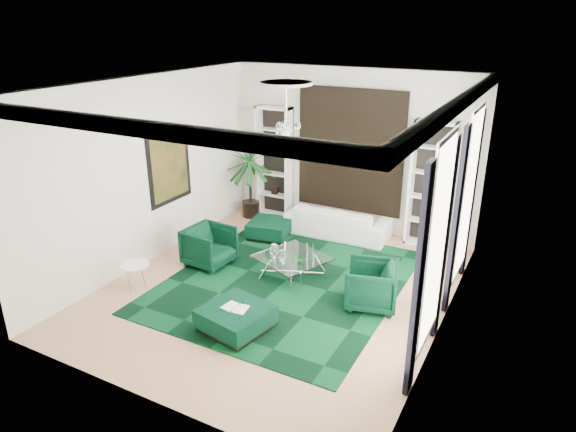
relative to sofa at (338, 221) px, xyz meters
The scene contains 30 objects.
floor 2.87m from the sofa, 90.00° to the right, with size 6.00×7.00×0.02m, color tan.
ceiling 4.48m from the sofa, 90.00° to the right, with size 6.00×7.00×0.02m, color white.
wall_back 1.69m from the sofa, 90.00° to the left, with size 6.00×0.02×3.80m, color silver.
wall_front 6.55m from the sofa, 90.00° to the right, with size 6.00×0.02×3.80m, color silver.
wall_left 4.43m from the sofa, 136.56° to the right, with size 0.02×7.00×3.80m, color silver.
wall_right 4.43m from the sofa, 43.44° to the right, with size 0.02×7.00×3.80m, color silver.
crown_molding 4.40m from the sofa, 90.00° to the right, with size 6.00×7.00×0.18m, color white, non-canonical shape.
ceiling_medallion 4.27m from the sofa, 90.00° to the right, with size 0.90×0.90×0.05m, color white.
tapestry 1.67m from the sofa, 90.00° to the left, with size 2.50×0.06×2.80m, color black.
shelving_left 2.26m from the sofa, 166.73° to the left, with size 0.90×0.38×2.80m, color white, non-canonical shape.
shelving_right 2.26m from the sofa, 13.27° to the left, with size 0.90×0.38×2.80m, color white, non-canonical shape.
painting 4.02m from the sofa, 142.85° to the right, with size 0.04×1.30×1.60m, color black.
window_near 5.04m from the sofa, 51.43° to the right, with size 0.03×1.10×2.90m, color white.
curtain_near_a 5.56m from the sofa, 56.88° to the right, with size 0.07×0.30×3.25m, color black.
curtain_near_b 4.39m from the sofa, 45.15° to the right, with size 0.07×0.30×3.25m, color black.
window_far 3.63m from the sofa, 24.30° to the right, with size 0.03×1.10×2.90m, color white.
curtain_far_a 3.87m from the sofa, 35.78° to the right, with size 0.07×0.30×3.25m, color black.
curtain_far_b 3.28m from the sofa, 10.92° to the right, with size 0.07×0.30×3.25m, color black.
rug 2.57m from the sofa, 90.00° to the right, with size 4.20×5.00×0.02m, color black.
sofa is the anchor object (origin of this frame).
armchair_left 3.18m from the sofa, 123.44° to the right, with size 0.87×0.89×0.81m, color black.
armchair_right 3.18m from the sofa, 56.56° to the right, with size 0.87×0.89×0.81m, color black.
coffee_table 2.30m from the sofa, 90.00° to the right, with size 1.20×1.20×0.41m, color white, non-canonical shape.
ottoman_side 1.60m from the sofa, 147.80° to the right, with size 0.90×0.90×0.40m, color black.
ottoman_front 4.40m from the sofa, 89.35° to the right, with size 1.00×1.00×0.40m, color black.
book 4.40m from the sofa, 89.35° to the right, with size 0.42×0.28×0.03m, color white.
side_table 4.77m from the sofa, 119.52° to the right, with size 0.52×0.52×0.50m, color white.
palm 2.60m from the sofa, behind, with size 1.50×1.50×2.40m, color #17451B, non-canonical shape.
chandelier 3.57m from the sofa, 90.00° to the right, with size 0.80×0.80×0.72m, color white, non-canonical shape.
table_plant 2.57m from the sofa, 83.29° to the right, with size 0.13×0.11×0.24m, color #17451B.
Camera 1 is at (4.18, -7.52, 4.83)m, focal length 32.00 mm.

